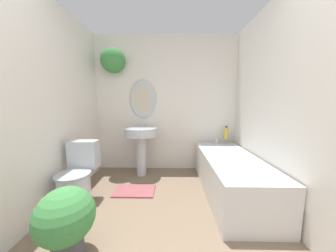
% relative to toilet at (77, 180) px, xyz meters
% --- Properties ---
extents(wall_back, '(2.61, 0.41, 2.40)m').
position_rel_toilet_xyz_m(wall_back, '(0.85, 1.21, 1.00)').
color(wall_back, silver).
rests_on(wall_back, ground_plane).
extents(wall_left, '(0.06, 2.67, 2.40)m').
position_rel_toilet_xyz_m(wall_left, '(-0.28, -0.06, 0.88)').
color(wall_left, silver).
rests_on(wall_left, ground_plane).
extents(wall_right, '(0.06, 2.67, 2.40)m').
position_rel_toilet_xyz_m(wall_right, '(2.28, -0.06, 0.88)').
color(wall_right, silver).
rests_on(wall_right, ground_plane).
extents(toilet, '(0.37, 0.53, 0.75)m').
position_rel_toilet_xyz_m(toilet, '(0.00, 0.00, 0.00)').
color(toilet, silver).
rests_on(toilet, ground_plane).
extents(pedestal_sink, '(0.53, 0.53, 0.91)m').
position_rel_toilet_xyz_m(pedestal_sink, '(0.59, 0.90, 0.30)').
color(pedestal_sink, silver).
rests_on(pedestal_sink, ground_plane).
extents(bathtub, '(0.68, 1.65, 0.59)m').
position_rel_toilet_xyz_m(bathtub, '(1.89, 0.33, -0.05)').
color(bathtub, silver).
rests_on(bathtub, ground_plane).
extents(shampoo_bottle, '(0.07, 0.07, 0.23)m').
position_rel_toilet_xyz_m(shampoo_bottle, '(2.06, 1.10, 0.38)').
color(shampoo_bottle, gold).
rests_on(shampoo_bottle, bathtub).
extents(potted_plant, '(0.43, 0.43, 0.58)m').
position_rel_toilet_xyz_m(potted_plant, '(0.29, -0.68, 0.02)').
color(potted_plant, '#47474C').
rests_on(potted_plant, ground_plane).
extents(bath_mat, '(0.55, 0.34, 0.02)m').
position_rel_toilet_xyz_m(bath_mat, '(0.59, 0.34, -0.31)').
color(bath_mat, '#934C51').
rests_on(bath_mat, ground_plane).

